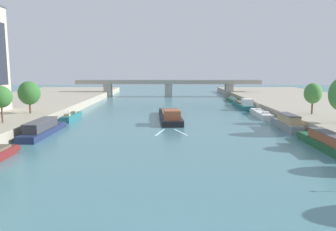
# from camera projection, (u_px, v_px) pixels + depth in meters

# --- Properties ---
(barge_midriver) EXTENTS (5.30, 21.71, 2.92)m
(barge_midriver) POSITION_uv_depth(u_px,v_px,m) (169.00, 116.00, 70.31)
(barge_midriver) COLOR black
(barge_midriver) RESTS_ON ground
(wake_behind_barge) EXTENTS (5.59, 6.06, 0.03)m
(wake_behind_barge) POSITION_uv_depth(u_px,v_px,m) (169.00, 132.00, 56.76)
(wake_behind_barge) COLOR silver
(wake_behind_barge) RESTS_ON ground
(moored_boat_left_near) EXTENTS (3.01, 15.21, 2.57)m
(moored_boat_left_near) POSITION_uv_depth(u_px,v_px,m) (42.00, 129.00, 54.36)
(moored_boat_left_near) COLOR #1E284C
(moored_boat_left_near) RESTS_ON ground
(moored_boat_left_gap_after) EXTENTS (1.99, 10.35, 2.36)m
(moored_boat_left_gap_after) POSITION_uv_depth(u_px,v_px,m) (71.00, 117.00, 70.29)
(moored_boat_left_gap_after) COLOR #23666B
(moored_boat_left_gap_after) RESTS_ON ground
(moored_boat_right_lone) EXTENTS (2.44, 14.64, 2.43)m
(moored_boat_right_lone) POSITION_uv_depth(u_px,v_px,m) (326.00, 142.00, 44.75)
(moored_boat_right_lone) COLOR #235633
(moored_boat_right_lone) RESTS_ON ground
(moored_boat_right_upstream) EXTENTS (2.46, 11.64, 2.81)m
(moored_boat_right_upstream) POSITION_uv_depth(u_px,v_px,m) (286.00, 123.00, 59.52)
(moored_boat_right_upstream) COLOR gray
(moored_boat_right_upstream) RESTS_ON ground
(moored_boat_right_end) EXTENTS (2.97, 14.04, 2.28)m
(moored_boat_right_end) POSITION_uv_depth(u_px,v_px,m) (260.00, 114.00, 75.37)
(moored_boat_right_end) COLOR silver
(moored_boat_right_end) RESTS_ON ground
(moored_boat_right_near) EXTENTS (3.94, 16.56, 2.98)m
(moored_boat_right_near) POSITION_uv_depth(u_px,v_px,m) (243.00, 105.00, 91.31)
(moored_boat_right_near) COLOR #23666B
(moored_boat_right_near) RESTS_ON ground
(moored_boat_right_far) EXTENTS (2.45, 12.76, 2.09)m
(moored_boat_right_far) POSITION_uv_depth(u_px,v_px,m) (232.00, 100.00, 109.27)
(moored_boat_right_far) COLOR #235633
(moored_boat_right_far) RESTS_ON ground
(tree_left_past_mid) EXTENTS (3.55, 3.55, 6.12)m
(tree_left_past_mid) POSITION_uv_depth(u_px,v_px,m) (0.00, 97.00, 54.26)
(tree_left_past_mid) COLOR brown
(tree_left_past_mid) RESTS_ON quay_left
(tree_left_midway) EXTENTS (4.30, 4.30, 6.41)m
(tree_left_midway) POSITION_uv_depth(u_px,v_px,m) (28.00, 93.00, 65.58)
(tree_left_midway) COLOR brown
(tree_left_midway) RESTS_ON quay_left
(tree_right_midway) EXTENTS (3.40, 3.40, 6.11)m
(tree_right_midway) POSITION_uv_depth(u_px,v_px,m) (312.00, 93.00, 64.58)
(tree_right_midway) COLOR brown
(tree_right_midway) RESTS_ON quay_right
(bridge_far) EXTENTS (70.47, 4.40, 6.39)m
(bridge_far) POSITION_uv_depth(u_px,v_px,m) (168.00, 86.00, 126.40)
(bridge_far) COLOR #9E998E
(bridge_far) RESTS_ON ground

